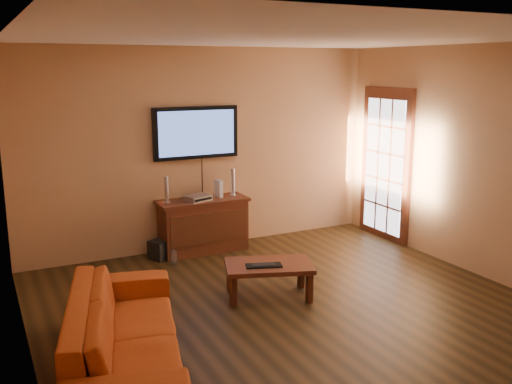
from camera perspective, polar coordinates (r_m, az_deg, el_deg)
ground_plane at (r=5.92m, az=4.07°, el=-11.92°), size 5.00×5.00×0.00m
room_walls at (r=5.99m, az=1.26°, el=5.23°), size 5.00×5.00×5.00m
french_door at (r=8.33m, az=12.82°, el=2.53°), size 0.07×1.02×2.22m
media_console at (r=7.67m, az=-5.29°, el=-3.33°), size 1.21×0.46×0.72m
television at (r=7.61m, az=-6.01°, el=5.92°), size 1.17×0.08×0.69m
coffee_table at (r=6.16m, az=1.28°, el=-7.65°), size 1.05×0.83×0.38m
sofa at (r=4.84m, az=-13.08°, el=-12.45°), size 1.15×2.29×0.86m
speaker_left at (r=7.42m, az=-8.94°, el=0.14°), size 0.09×0.09×0.35m
speaker_right at (r=7.75m, az=-2.34°, el=0.91°), size 0.10×0.10×0.37m
av_receiver at (r=7.51m, az=-5.84°, el=-0.59°), size 0.37×0.31×0.07m
game_console at (r=7.68m, az=-3.76°, el=0.36°), size 0.06×0.17×0.23m
subwoofer at (r=7.51m, az=-9.52°, el=-5.70°), size 0.33×0.33×0.25m
bottle at (r=7.26m, az=-8.20°, el=-6.50°), size 0.07×0.07×0.21m
keyboard at (r=6.06m, az=0.78°, el=-7.35°), size 0.41×0.26×0.02m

